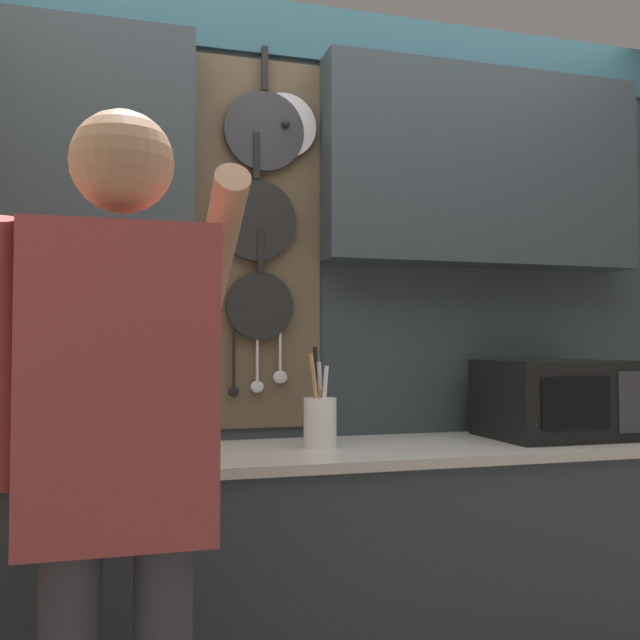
{
  "coord_description": "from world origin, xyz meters",
  "views": [
    {
      "loc": [
        -0.76,
        -2.16,
        1.24
      ],
      "look_at": [
        -0.09,
        0.18,
        1.33
      ],
      "focal_mm": 40.0,
      "sensor_mm": 36.0,
      "label": 1
    }
  ],
  "objects_px": {
    "microwave": "(555,399)",
    "knife_block": "(71,426)",
    "utensil_crock": "(320,419)",
    "person": "(119,448)"
  },
  "relations": [
    {
      "from": "microwave",
      "to": "knife_block",
      "type": "relative_size",
      "value": 1.91
    },
    {
      "from": "knife_block",
      "to": "microwave",
      "type": "bearing_deg",
      "value": -0.03
    },
    {
      "from": "utensil_crock",
      "to": "person",
      "type": "relative_size",
      "value": 0.19
    },
    {
      "from": "microwave",
      "to": "knife_block",
      "type": "xyz_separation_m",
      "value": [
        -1.61,
        0.0,
        -0.05
      ]
    },
    {
      "from": "knife_block",
      "to": "person",
      "type": "relative_size",
      "value": 0.14
    },
    {
      "from": "knife_block",
      "to": "person",
      "type": "distance_m",
      "value": 0.68
    },
    {
      "from": "microwave",
      "to": "person",
      "type": "bearing_deg",
      "value": -155.86
    },
    {
      "from": "microwave",
      "to": "utensil_crock",
      "type": "height_order",
      "value": "utensil_crock"
    },
    {
      "from": "knife_block",
      "to": "person",
      "type": "height_order",
      "value": "person"
    },
    {
      "from": "microwave",
      "to": "person",
      "type": "relative_size",
      "value": 0.27
    }
  ]
}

